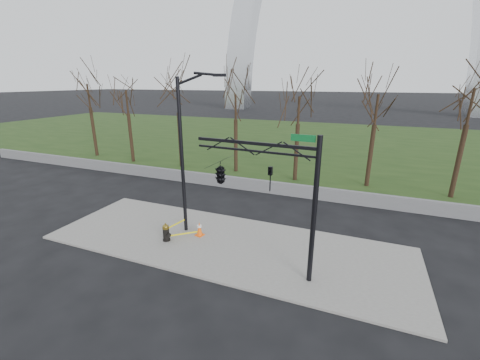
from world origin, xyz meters
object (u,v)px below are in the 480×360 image
at_px(fire_hydrant, 166,233).
at_px(traffic_cone, 199,229).
at_px(traffic_signal_mast, 237,174).
at_px(street_light, 186,146).

bearing_deg(fire_hydrant, traffic_cone, 64.19).
distance_m(traffic_cone, traffic_signal_mast, 4.82).
bearing_deg(traffic_cone, fire_hydrant, -139.21).
bearing_deg(traffic_signal_mast, street_light, 156.11).
relative_size(fire_hydrant, traffic_cone, 1.26).
xyz_separation_m(street_light, traffic_signal_mast, (3.52, -1.84, -0.55)).
height_order(fire_hydrant, traffic_cone, fire_hydrant).
bearing_deg(street_light, traffic_signal_mast, -43.66).
height_order(fire_hydrant, street_light, street_light).
distance_m(street_light, traffic_signal_mast, 4.01).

